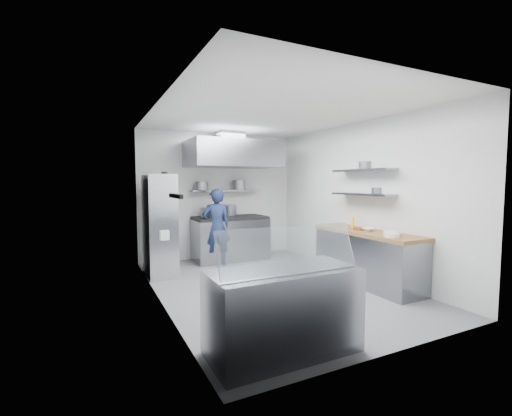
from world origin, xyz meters
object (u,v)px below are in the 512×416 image
gas_range (230,239)px  display_case (283,311)px  wire_rack (159,225)px  chef (216,227)px

gas_range → display_case: bearing=-104.7°
wire_rack → display_case: 3.58m
wire_rack → gas_range: bearing=20.1°
chef → display_case: chef is taller
gas_range → wire_rack: (-1.63, -0.60, 0.48)m
chef → wire_rack: bearing=22.6°
gas_range → wire_rack: size_ratio=0.86×
gas_range → display_case: gas_range is taller
gas_range → chef: 0.67m
gas_range → wire_rack: wire_rack is taller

